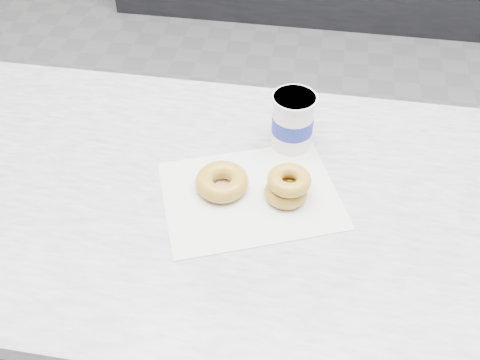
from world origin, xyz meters
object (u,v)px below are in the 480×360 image
object	(u,v)px
donut_single	(222,182)
counter	(235,317)
coffee_cup	(293,121)
donut_stack	(288,186)

from	to	relation	value
donut_single	counter	bearing A→B (deg)	-31.45
coffee_cup	donut_single	bearing A→B (deg)	-126.16
counter	donut_single	xyz separation A→B (m)	(-0.03, 0.02, 0.47)
counter	donut_stack	world-z (taller)	donut_stack
donut_single	donut_stack	distance (m)	0.13
counter	coffee_cup	distance (m)	0.55
counter	donut_single	distance (m)	0.47
counter	donut_single	size ratio (longest dim) A/B	28.76
counter	donut_stack	xyz separation A→B (m)	(0.10, 0.01, 0.48)
donut_single	coffee_cup	size ratio (longest dim) A/B	0.85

